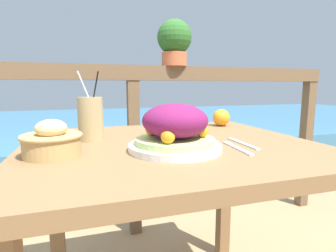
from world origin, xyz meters
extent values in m
cube|color=olive|center=(0.00, 0.00, 0.74)|extent=(0.98, 0.86, 0.04)
cube|color=olive|center=(-0.43, 0.37, 0.36)|extent=(0.06, 0.06, 0.72)
cube|color=olive|center=(0.43, 0.37, 0.36)|extent=(0.06, 0.06, 0.72)
cube|color=brown|center=(0.00, 0.76, 1.04)|extent=(2.80, 0.08, 0.09)
cube|color=brown|center=(0.00, 0.76, 0.50)|extent=(0.07, 0.07, 0.99)
cube|color=brown|center=(1.36, 0.76, 0.50)|extent=(0.07, 0.07, 0.99)
cube|color=teal|center=(0.00, 3.26, 0.23)|extent=(12.00, 4.00, 0.45)
cylinder|color=silver|center=(-0.02, -0.11, 0.77)|extent=(0.29, 0.29, 0.02)
cylinder|color=#B7D17A|center=(-0.02, -0.11, 0.79)|extent=(0.24, 0.24, 0.02)
ellipsoid|color=#72194C|center=(-0.02, -0.11, 0.85)|extent=(0.20, 0.20, 0.11)
sphere|color=orange|center=(0.06, -0.13, 0.82)|extent=(0.04, 0.04, 0.04)
sphere|color=orange|center=(-0.08, -0.05, 0.82)|extent=(0.04, 0.04, 0.04)
sphere|color=orange|center=(-0.07, -0.19, 0.82)|extent=(0.04, 0.04, 0.04)
cylinder|color=tan|center=(-0.26, 0.12, 0.84)|extent=(0.09, 0.09, 0.16)
cylinder|color=black|center=(-0.25, 0.12, 0.91)|extent=(0.05, 0.07, 0.21)
cylinder|color=white|center=(-0.26, 0.10, 0.91)|extent=(0.08, 0.01, 0.21)
cylinder|color=tan|center=(-0.37, -0.07, 0.79)|extent=(0.15, 0.15, 0.06)
torus|color=tan|center=(-0.37, -0.07, 0.82)|extent=(0.17, 0.17, 0.01)
ellipsoid|color=#DBB77A|center=(-0.37, -0.07, 0.84)|extent=(0.08, 0.08, 0.05)
cylinder|color=#B75B38|center=(0.27, 0.76, 1.13)|extent=(0.16, 0.16, 0.08)
sphere|color=#285B23|center=(0.27, 0.76, 1.26)|extent=(0.22, 0.22, 0.22)
cube|color=silver|center=(0.17, -0.15, 0.77)|extent=(0.03, 0.18, 0.00)
cube|color=silver|center=(0.22, -0.10, 0.77)|extent=(0.02, 0.18, 0.00)
sphere|color=orange|center=(0.36, 0.29, 0.81)|extent=(0.08, 0.08, 0.08)
camera|label=1|loc=(-0.27, -0.85, 0.96)|focal=28.00mm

